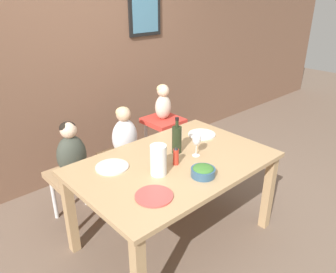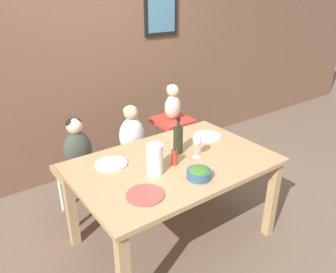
% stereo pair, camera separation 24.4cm
% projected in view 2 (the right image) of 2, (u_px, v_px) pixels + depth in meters
% --- Properties ---
extents(ground_plane, '(14.00, 14.00, 0.00)m').
position_uv_depth(ground_plane, '(173.00, 237.00, 2.77)').
color(ground_plane, '#705B4C').
extents(wall_back, '(10.00, 0.09, 2.70)m').
position_uv_depth(wall_back, '(86.00, 50.00, 3.31)').
color(wall_back, brown).
rests_on(wall_back, ground_plane).
extents(dining_table, '(1.50, 0.98, 0.73)m').
position_uv_depth(dining_table, '(174.00, 172.00, 2.51)').
color(dining_table, tan).
rests_on(dining_table, ground_plane).
extents(chair_far_left, '(0.40, 0.42, 0.47)m').
position_uv_depth(chair_far_left, '(81.00, 176.00, 2.91)').
color(chair_far_left, silver).
rests_on(chair_far_left, ground_plane).
extents(chair_far_center, '(0.40, 0.42, 0.47)m').
position_uv_depth(chair_far_center, '(133.00, 159.00, 3.20)').
color(chair_far_center, silver).
rests_on(chair_far_center, ground_plane).
extents(chair_right_highchair, '(0.34, 0.36, 0.71)m').
position_uv_depth(chair_right_highchair, '(173.00, 132.00, 3.39)').
color(chair_right_highchair, silver).
rests_on(chair_right_highchair, ground_plane).
extents(person_child_left, '(0.25, 0.20, 0.47)m').
position_uv_depth(person_child_left, '(77.00, 146.00, 2.79)').
color(person_child_left, '#3D4238').
rests_on(person_child_left, chair_far_left).
extents(person_child_center, '(0.25, 0.20, 0.47)m').
position_uv_depth(person_child_center, '(132.00, 131.00, 3.08)').
color(person_child_center, silver).
rests_on(person_child_center, chair_far_center).
extents(person_baby_right, '(0.18, 0.14, 0.35)m').
position_uv_depth(person_baby_right, '(173.00, 101.00, 3.25)').
color(person_baby_right, beige).
rests_on(person_baby_right, chair_right_highchair).
extents(wine_bottle, '(0.08, 0.08, 0.30)m').
position_uv_depth(wine_bottle, '(178.00, 139.00, 2.55)').
color(wine_bottle, '#232D19').
rests_on(wine_bottle, dining_table).
extents(paper_towel_roll, '(0.11, 0.11, 0.22)m').
position_uv_depth(paper_towel_roll, '(155.00, 159.00, 2.26)').
color(paper_towel_roll, white).
rests_on(paper_towel_roll, dining_table).
extents(wine_glass_near, '(0.07, 0.07, 0.19)m').
position_uv_depth(wine_glass_near, '(197.00, 141.00, 2.48)').
color(wine_glass_near, white).
rests_on(wine_glass_near, dining_table).
extents(salad_bowl_large, '(0.17, 0.17, 0.08)m').
position_uv_depth(salad_bowl_large, '(199.00, 173.00, 2.24)').
color(salad_bowl_large, '#335675').
rests_on(salad_bowl_large, dining_table).
extents(dinner_plate_front_left, '(0.24, 0.24, 0.01)m').
position_uv_depth(dinner_plate_front_left, '(145.00, 195.00, 2.06)').
color(dinner_plate_front_left, '#D14C47').
rests_on(dinner_plate_front_left, dining_table).
extents(dinner_plate_back_left, '(0.24, 0.24, 0.01)m').
position_uv_depth(dinner_plate_back_left, '(111.00, 164.00, 2.42)').
color(dinner_plate_back_left, silver).
rests_on(dinner_plate_back_left, dining_table).
extents(dinner_plate_back_right, '(0.24, 0.24, 0.01)m').
position_uv_depth(dinner_plate_back_right, '(207.00, 136.00, 2.88)').
color(dinner_plate_back_right, silver).
rests_on(dinner_plate_back_right, dining_table).
extents(condiment_bottle_hot_sauce, '(0.04, 0.04, 0.14)m').
position_uv_depth(condiment_bottle_hot_sauce, '(174.00, 156.00, 2.40)').
color(condiment_bottle_hot_sauce, red).
rests_on(condiment_bottle_hot_sauce, dining_table).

